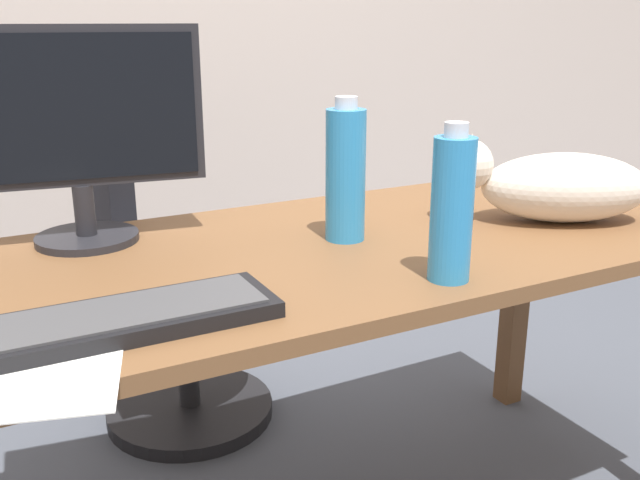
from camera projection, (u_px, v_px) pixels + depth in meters
The scene contains 8 objects.
desk at pixel (339, 286), 1.43m from camera, with size 1.65×0.70×0.71m.
office_chair at pixel (166, 294), 1.97m from camera, with size 0.48×0.48×0.92m.
monitor at pixel (76, 128), 1.34m from camera, with size 0.48×0.20×0.41m.
keyboard at pixel (124, 319), 1.01m from camera, with size 0.44×0.15×0.03m.
cat at pixel (554, 185), 1.53m from camera, with size 0.54×0.34×0.20m.
paper_sheet at pixel (39, 362), 0.91m from camera, with size 0.21×0.30×0.00m, color white.
water_bottle at pixel (452, 208), 1.17m from camera, with size 0.07×0.07×0.27m.
spray_bottle at pixel (345, 174), 1.39m from camera, with size 0.08×0.08×0.28m.
Camera 1 is at (-0.66, -1.16, 1.13)m, focal length 39.75 mm.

